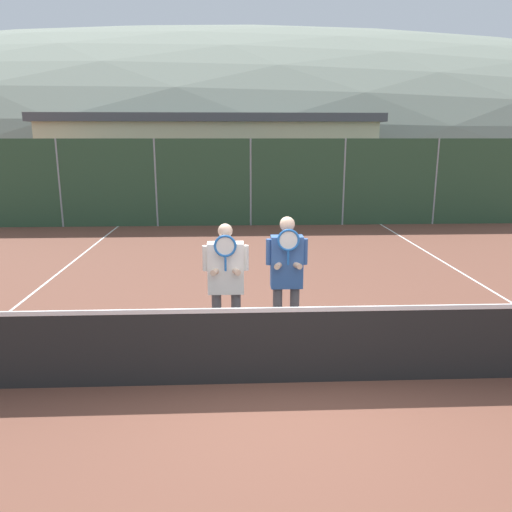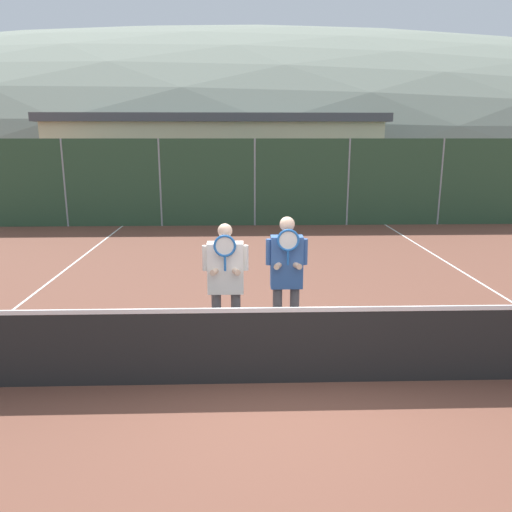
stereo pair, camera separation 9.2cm
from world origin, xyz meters
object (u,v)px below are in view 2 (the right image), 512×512
at_px(car_far_left, 117,191).
at_px(car_left_of_center, 243,189).
at_px(player_center_left, 286,273).
at_px(car_center, 370,189).
at_px(player_leftmost, 226,278).
at_px(car_right_of_center, 494,188).

bearing_deg(car_far_left, car_left_of_center, 3.18).
xyz_separation_m(player_center_left, car_center, (4.47, 12.93, -0.21)).
height_order(player_leftmost, car_right_of_center, car_right_of_center).
distance_m(player_leftmost, car_right_of_center, 16.46).
xyz_separation_m(car_left_of_center, car_center, (4.98, -0.01, -0.03)).
relative_size(player_center_left, car_right_of_center, 0.45).
height_order(player_leftmost, car_center, player_leftmost).
xyz_separation_m(player_leftmost, car_right_of_center, (10.17, 12.95, -0.11)).
height_order(car_center, car_right_of_center, car_right_of_center).
relative_size(player_leftmost, car_center, 0.40).
height_order(player_leftmost, player_center_left, player_center_left).
distance_m(player_center_left, car_right_of_center, 15.88).
bearing_deg(player_center_left, car_center, 70.93).
bearing_deg(car_center, car_left_of_center, 179.87).
bearing_deg(car_far_left, player_leftmost, -70.52).
height_order(player_center_left, car_center, player_center_left).
bearing_deg(car_left_of_center, player_leftmost, -91.41).
bearing_deg(car_far_left, player_center_left, -67.13).
bearing_deg(car_center, player_leftmost, -112.11).
bearing_deg(car_left_of_center, player_center_left, -87.76).
bearing_deg(car_far_left, car_center, 1.51).
xyz_separation_m(player_center_left, car_far_left, (-5.35, 12.68, -0.21)).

